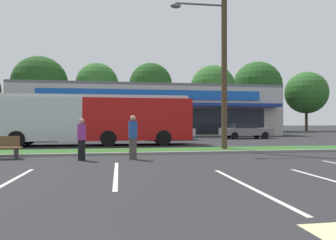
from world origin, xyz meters
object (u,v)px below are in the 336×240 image
at_px(car_0, 245,131).
at_px(pedestrian_by_pole, 133,137).
at_px(utility_pole, 222,43).
at_px(city_bus, 94,118).
at_px(pedestrian_mid, 82,139).
at_px(car_4, 26,131).
at_px(bus_stop_bench, 0,147).
at_px(car_3, 168,131).

relative_size(car_0, pedestrian_by_pole, 2.58).
bearing_deg(car_0, utility_pole, -118.81).
relative_size(city_bus, pedestrian_mid, 7.59).
bearing_deg(pedestrian_by_pole, city_bus, -56.38).
xyz_separation_m(city_bus, pedestrian_mid, (0.14, -8.04, -0.93)).
relative_size(car_4, pedestrian_mid, 2.67).
xyz_separation_m(bus_stop_bench, pedestrian_mid, (3.39, -1.01, 0.34)).
bearing_deg(city_bus, pedestrian_mid, 91.13).
xyz_separation_m(city_bus, bus_stop_bench, (-3.25, -7.04, -1.26)).
distance_m(car_0, pedestrian_mid, 19.15).
xyz_separation_m(bus_stop_bench, car_0, (16.37, 13.07, 0.23)).
bearing_deg(car_4, bus_stop_bench, 101.38).
height_order(car_0, pedestrian_by_pole, pedestrian_by_pole).
xyz_separation_m(city_bus, car_3, (5.78, 5.16, -1.00)).
relative_size(car_3, pedestrian_mid, 2.62).
relative_size(utility_pole, car_0, 2.30).
xyz_separation_m(car_3, pedestrian_mid, (-5.64, -13.20, 0.08)).
bearing_deg(utility_pole, pedestrian_mid, -157.14).
xyz_separation_m(city_bus, pedestrian_by_pole, (2.17, -8.03, -0.86)).
bearing_deg(pedestrian_mid, car_4, -57.50).
distance_m(utility_pole, car_3, 11.50).
xyz_separation_m(city_bus, car_4, (-5.66, 4.95, -0.99)).
height_order(city_bus, bus_stop_bench, city_bus).
relative_size(bus_stop_bench, car_3, 0.37).
height_order(city_bus, pedestrian_mid, city_bus).
bearing_deg(car_3, pedestrian_by_pole, 74.68).
bearing_deg(car_0, bus_stop_bench, -141.38).
height_order(utility_pole, pedestrian_by_pole, utility_pole).
distance_m(car_4, pedestrian_mid, 14.23).
height_order(city_bus, car_0, city_bus).
relative_size(car_3, pedestrian_by_pole, 2.43).
height_order(bus_stop_bench, pedestrian_mid, pedestrian_mid).
xyz_separation_m(utility_pole, car_3, (-1.17, 10.32, -4.92)).
relative_size(bus_stop_bench, car_0, 0.34).
bearing_deg(car_3, car_0, -173.14).
relative_size(city_bus, bus_stop_bench, 7.94).
bearing_deg(car_3, utility_pole, 96.48).
height_order(city_bus, car_3, city_bus).
bearing_deg(pedestrian_by_pole, car_4, -40.40).
height_order(car_3, pedestrian_by_pole, pedestrian_by_pole).
bearing_deg(car_4, car_0, -176.68).
bearing_deg(car_0, pedestrian_mid, -132.67).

